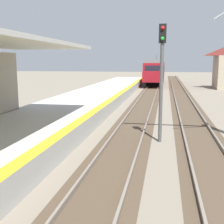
# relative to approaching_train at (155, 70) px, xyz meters

# --- Properties ---
(station_platform) EXTENTS (5.00, 80.00, 0.91)m
(station_platform) POSITION_rel_approaching_train_xyz_m (-4.40, -37.52, -1.73)
(station_platform) COLOR #B7B5AD
(station_platform) RESTS_ON ground
(track_pair_nearest_platform) EXTENTS (2.34, 120.00, 0.16)m
(track_pair_nearest_platform) POSITION_rel_approaching_train_xyz_m (-0.00, -33.52, -2.13)
(track_pair_nearest_platform) COLOR #4C3D2D
(track_pair_nearest_platform) RESTS_ON ground
(track_pair_middle) EXTENTS (2.34, 120.00, 0.16)m
(track_pair_middle) POSITION_rel_approaching_train_xyz_m (3.40, -33.52, -2.13)
(track_pair_middle) COLOR #4C3D2D
(track_pair_middle) RESTS_ON ground
(approaching_train) EXTENTS (2.93, 19.60, 4.76)m
(approaching_train) POSITION_rel_approaching_train_xyz_m (0.00, 0.00, 0.00)
(approaching_train) COLOR maroon
(approaching_train) RESTS_ON ground
(rail_signal_post) EXTENTS (0.32, 0.34, 5.20)m
(rail_signal_post) POSITION_rel_approaching_train_xyz_m (1.53, -36.69, 1.02)
(rail_signal_post) COLOR #4C4C4C
(rail_signal_post) RESTS_ON ground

